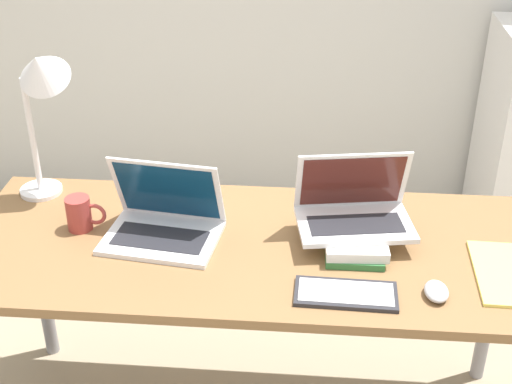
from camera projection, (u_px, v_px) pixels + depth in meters
The scene contains 8 objects.
desk at pixel (253, 264), 2.18m from camera, with size 1.77×0.71×0.75m.
laptop_left at pixel (164, 222), 2.16m from camera, with size 0.37×0.29×0.25m.
book_stack at pixel (354, 236), 2.13m from camera, with size 0.19×0.29×0.05m.
laptop_on_books at pixel (354, 210), 2.13m from camera, with size 0.37×0.27×0.22m.
wireless_keyboard at pixel (346, 294), 1.92m from camera, with size 0.28×0.13×0.01m.
mouse at pixel (436, 291), 1.91m from camera, with size 0.07×0.10×0.03m.
mug at pixel (80, 214), 2.19m from camera, with size 0.12×0.08×0.11m.
desk_lamp at pixel (40, 85), 2.18m from camera, with size 0.23×0.20×0.55m.
Camera 1 is at (0.16, -1.42, 1.94)m, focal length 50.00 mm.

